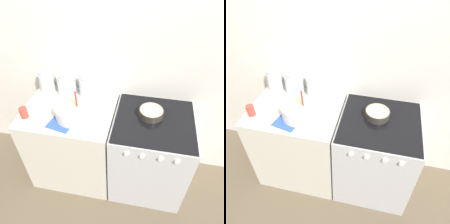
# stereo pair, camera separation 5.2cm
# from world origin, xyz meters

# --- Properties ---
(ground_plane) EXTENTS (12.00, 12.00, 0.00)m
(ground_plane) POSITION_xyz_m (0.00, 0.00, 0.00)
(ground_plane) COLOR brown
(wall_back) EXTENTS (4.65, 0.05, 2.40)m
(wall_back) POSITION_xyz_m (0.00, 0.70, 1.20)
(wall_back) COLOR white
(wall_back) RESTS_ON ground_plane
(countertop_cabinet) EXTENTS (0.83, 0.68, 0.92)m
(countertop_cabinet) POSITION_xyz_m (-0.41, 0.34, 0.46)
(countertop_cabinet) COLOR silver
(countertop_cabinet) RESTS_ON ground_plane
(stove) EXTENTS (0.71, 0.69, 0.92)m
(stove) POSITION_xyz_m (0.37, 0.34, 0.46)
(stove) COLOR silver
(stove) RESTS_ON ground_plane
(mixing_bowl) EXTENTS (0.29, 0.29, 0.28)m
(mixing_bowl) POSITION_xyz_m (-0.34, 0.24, 1.00)
(mixing_bowl) COLOR white
(mixing_bowl) RESTS_ON countertop_cabinet
(baking_pan) EXTENTS (0.22, 0.22, 0.07)m
(baking_pan) POSITION_xyz_m (0.33, 0.39, 0.96)
(baking_pan) COLOR #38332D
(baking_pan) RESTS_ON stove
(storage_jar_left) EXTENTS (0.15, 0.15, 0.23)m
(storage_jar_left) POSITION_xyz_m (-0.71, 0.57, 1.02)
(storage_jar_left) COLOR silver
(storage_jar_left) RESTS_ON countertop_cabinet
(storage_jar_middle) EXTENTS (0.18, 0.18, 0.23)m
(storage_jar_middle) POSITION_xyz_m (-0.50, 0.57, 1.02)
(storage_jar_middle) COLOR silver
(storage_jar_middle) RESTS_ON countertop_cabinet
(storage_jar_right) EXTENTS (0.15, 0.15, 0.22)m
(storage_jar_right) POSITION_xyz_m (-0.30, 0.57, 1.02)
(storage_jar_right) COLOR silver
(storage_jar_right) RESTS_ON countertop_cabinet
(tin_can) EXTENTS (0.07, 0.07, 0.10)m
(tin_can) POSITION_xyz_m (-0.75, 0.16, 0.97)
(tin_can) COLOR #CC3F33
(tin_can) RESTS_ON countertop_cabinet
(recipe_page) EXTENTS (0.25, 0.29, 0.01)m
(recipe_page) POSITION_xyz_m (-0.41, 0.18, 0.93)
(recipe_page) COLOR #3359B2
(recipe_page) RESTS_ON countertop_cabinet
(measuring_spoon) EXTENTS (0.12, 0.04, 0.04)m
(measuring_spoon) POSITION_xyz_m (-0.16, 0.16, 0.94)
(measuring_spoon) COLOR white
(measuring_spoon) RESTS_ON countertop_cabinet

